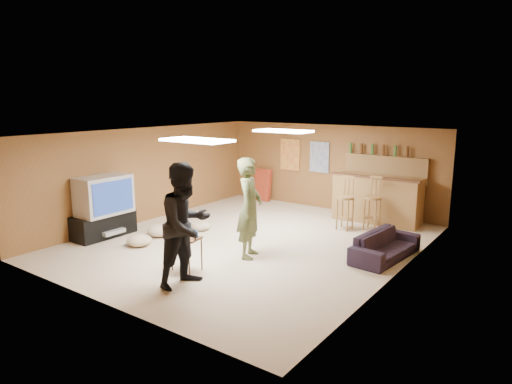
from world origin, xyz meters
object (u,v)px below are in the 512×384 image
Objects in this scene: person_olive at (250,208)px; sofa at (385,246)px; bar_counter at (377,199)px; tv_body at (104,195)px; person_black at (186,225)px; tray_table at (187,254)px.

person_olive is 1.12× the size of sofa.
bar_counter is 2.55m from sofa.
person_black reaches higher than tv_body.
tray_table is (-0.45, -1.17, -0.63)m from person_olive.
person_olive reaches higher than bar_counter.
sofa is at bearing -31.23° from person_black.
bar_counter is at bearing 47.00° from tv_body.
tv_body is 0.67× the size of sofa.
tv_body is 0.57× the size of person_black.
person_olive reaches higher than tv_body.
tv_body reaches higher than sofa.
person_olive reaches higher than sofa.
sofa is at bearing -65.03° from bar_counter.
sofa is at bearing 45.42° from tray_table.
tray_table is (-0.42, 0.43, -0.67)m from person_black.
person_olive is at bearing -105.15° from bar_counter.
tray_table is at bearing 141.36° from sofa.
person_olive reaches higher than tray_table.
person_olive is 1.60m from person_black.
sofa is (2.08, 2.97, -0.73)m from person_black.
person_olive is (-0.99, -3.66, 0.37)m from bar_counter.
person_olive is at bearing 14.05° from tv_body.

